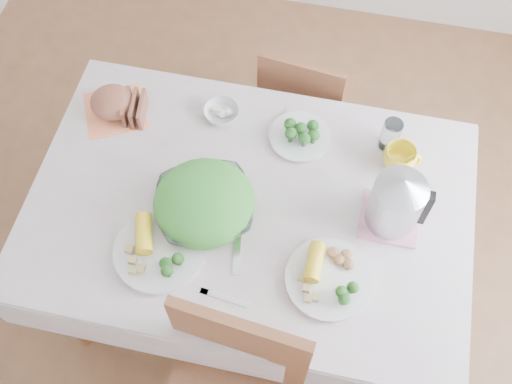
% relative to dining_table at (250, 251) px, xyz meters
% --- Properties ---
extents(floor, '(3.60, 3.60, 0.00)m').
position_rel_dining_table_xyz_m(floor, '(0.00, 0.00, -0.38)').
color(floor, brown).
rests_on(floor, ground).
extents(dining_table, '(1.40, 0.90, 0.75)m').
position_rel_dining_table_xyz_m(dining_table, '(0.00, 0.00, 0.00)').
color(dining_table, brown).
rests_on(dining_table, floor).
extents(tablecloth, '(1.50, 1.00, 0.01)m').
position_rel_dining_table_xyz_m(tablecloth, '(0.00, 0.00, 0.38)').
color(tablecloth, beige).
rests_on(tablecloth, dining_table).
extents(chair_far, '(0.41, 0.41, 0.82)m').
position_rel_dining_table_xyz_m(chair_far, '(0.10, 0.77, 0.09)').
color(chair_far, brown).
rests_on(chair_far, floor).
extents(salad_bowl, '(0.41, 0.41, 0.08)m').
position_rel_dining_table_xyz_m(salad_bowl, '(-0.14, -0.06, 0.43)').
color(salad_bowl, white).
rests_on(salad_bowl, tablecloth).
extents(dinner_plate_left, '(0.30, 0.30, 0.02)m').
position_rel_dining_table_xyz_m(dinner_plate_left, '(-0.24, -0.23, 0.40)').
color(dinner_plate_left, white).
rests_on(dinner_plate_left, tablecloth).
extents(dinner_plate_right, '(0.36, 0.36, 0.02)m').
position_rel_dining_table_xyz_m(dinner_plate_right, '(0.30, -0.21, 0.40)').
color(dinner_plate_right, white).
rests_on(dinner_plate_right, tablecloth).
extents(broccoli_plate, '(0.23, 0.23, 0.02)m').
position_rel_dining_table_xyz_m(broccoli_plate, '(0.12, 0.30, 0.40)').
color(broccoli_plate, beige).
rests_on(broccoli_plate, tablecloth).
extents(napkin, '(0.29, 0.29, 0.00)m').
position_rel_dining_table_xyz_m(napkin, '(-0.57, 0.28, 0.39)').
color(napkin, '#FD8654').
rests_on(napkin, tablecloth).
extents(bread_loaf, '(0.19, 0.18, 0.10)m').
position_rel_dining_table_xyz_m(bread_loaf, '(-0.57, 0.28, 0.45)').
color(bread_loaf, brown).
rests_on(bread_loaf, napkin).
extents(fruit_bowl, '(0.15, 0.15, 0.04)m').
position_rel_dining_table_xyz_m(fruit_bowl, '(-0.18, 0.34, 0.41)').
color(fruit_bowl, white).
rests_on(fruit_bowl, tablecloth).
extents(yellow_mug, '(0.15, 0.15, 0.09)m').
position_rel_dining_table_xyz_m(yellow_mug, '(0.48, 0.26, 0.43)').
color(yellow_mug, yellow).
rests_on(yellow_mug, tablecloth).
extents(glass_tumbler, '(0.08, 0.08, 0.13)m').
position_rel_dining_table_xyz_m(glass_tumbler, '(0.43, 0.34, 0.45)').
color(glass_tumbler, white).
rests_on(glass_tumbler, tablecloth).
extents(pink_tray, '(0.19, 0.19, 0.02)m').
position_rel_dining_table_xyz_m(pink_tray, '(0.47, 0.04, 0.40)').
color(pink_tray, pink).
rests_on(pink_tray, tablecloth).
extents(electric_kettle, '(0.18, 0.18, 0.24)m').
position_rel_dining_table_xyz_m(electric_kettle, '(0.47, 0.04, 0.51)').
color(electric_kettle, '#B2B5BA').
rests_on(electric_kettle, pink_tray).
extents(fork_left, '(0.06, 0.20, 0.00)m').
position_rel_dining_table_xyz_m(fork_left, '(-0.00, -0.16, 0.39)').
color(fork_left, silver).
rests_on(fork_left, tablecloth).
extents(knife, '(0.16, 0.04, 0.00)m').
position_rel_dining_table_xyz_m(knife, '(-0.00, -0.34, 0.39)').
color(knife, silver).
rests_on(knife, tablecloth).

